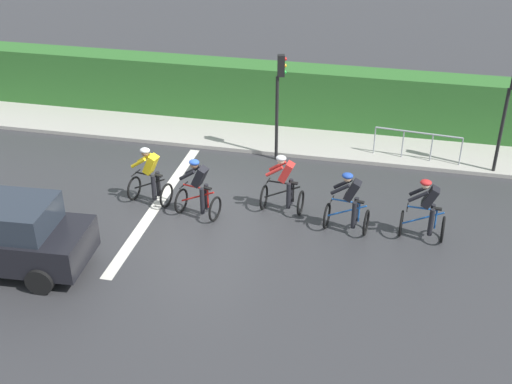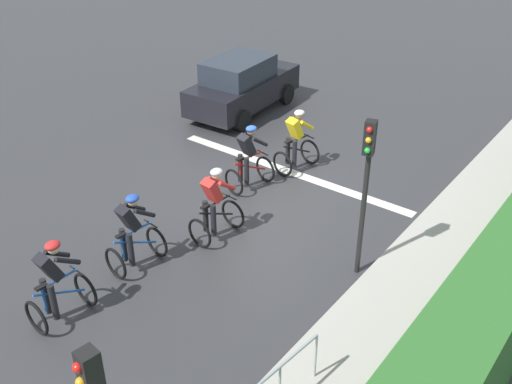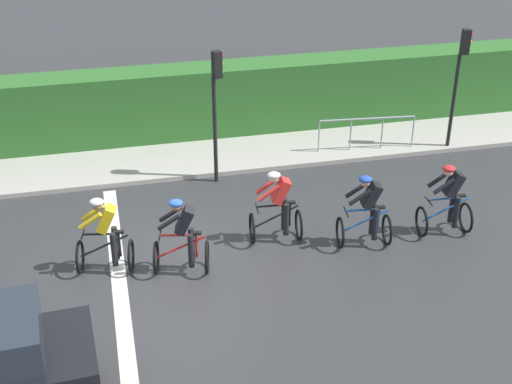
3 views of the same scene
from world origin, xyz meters
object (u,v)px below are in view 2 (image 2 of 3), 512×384
Objects in this scene: cyclist_second at (133,235)px; cyclist_trailing at (296,142)px; cyclist_lead at (56,285)px; cyclist_mid at (215,206)px; car_black at (242,85)px; cyclist_fourth at (249,160)px; traffic_light_near_crossing at (366,176)px.

cyclist_second is 5.40m from cyclist_trailing.
cyclist_mid is at bearing -98.39° from cyclist_lead.
cyclist_second is 1.00× the size of cyclist_trailing.
cyclist_lead is at bearing 91.96° from cyclist_second.
cyclist_second is 8.34m from car_black.
cyclist_fourth and cyclist_trailing have the same top height.
cyclist_second is at bearing -88.04° from cyclist_lead.
cyclist_fourth is 4.29m from traffic_light_near_crossing.
cyclist_fourth is at bearing -88.11° from cyclist_lead.
cyclist_lead is 1.00× the size of cyclist_second.
cyclist_second is at bearing 113.14° from car_black.
cyclist_lead is 5.86m from traffic_light_near_crossing.
cyclist_mid is (-0.60, -1.78, 0.00)m from cyclist_second.
cyclist_fourth is (0.19, -5.80, 0.00)m from cyclist_lead.
cyclist_lead is 1.89m from cyclist_second.
cyclist_second is at bearing 87.21° from cyclist_trailing.
cyclist_mid is at bearing 108.93° from cyclist_fourth.
car_black is (3.88, -5.89, 0.08)m from cyclist_mid.
traffic_light_near_crossing is (-3.67, -2.51, 1.43)m from cyclist_second.
cyclist_lead is 1.00× the size of cyclist_trailing.
traffic_light_near_crossing reaches higher than cyclist_fourth.
cyclist_mid is at bearing -108.76° from cyclist_second.
cyclist_mid is (-0.54, -3.67, 0.00)m from cyclist_lead.
car_black is (3.54, -2.28, 0.08)m from cyclist_trailing.
cyclist_trailing is 4.21m from car_black.
cyclist_second is at bearing 71.24° from cyclist_mid.
traffic_light_near_crossing is (-3.61, -4.40, 1.43)m from cyclist_lead.
cyclist_mid is 3.63m from cyclist_trailing.
cyclist_lead is 1.00× the size of cyclist_fourth.
cyclist_lead is 1.00× the size of cyclist_mid.
cyclist_fourth is at bearing 75.29° from cyclist_trailing.
car_black reaches higher than cyclist_mid.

